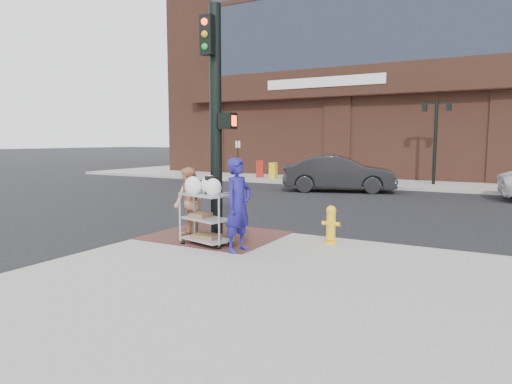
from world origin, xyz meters
The scene contains 13 objects.
ground centered at (0.00, 0.00, 0.00)m, with size 220.00×220.00×0.00m, color black.
brick_curb_ramp centered at (-0.60, 0.90, 0.16)m, with size 2.80×2.40×0.01m, color #532B26.
lamp_post centered at (2.00, 16.00, 2.62)m, with size 1.32×0.22×4.00m.
parking_sign centered at (-8.50, 15.00, 1.25)m, with size 0.05×0.05×2.20m, color black.
traffic_signal_pole centered at (-0.48, 0.77, 2.83)m, with size 0.61×0.51×5.00m.
woman_blue centered at (0.61, -0.11, 1.06)m, with size 0.66×0.43×1.81m, color navy.
pedestrian_tan centered at (-0.97, 0.41, 0.93)m, with size 0.76×0.59×1.56m, color tan.
sedan_dark centered at (-1.45, 12.07, 0.81)m, with size 1.71×4.91×1.62m, color black.
utility_cart centered at (-0.25, 0.04, 0.80)m, with size 1.14×0.81×1.43m.
fire_hydrant centered at (1.95, 1.38, 0.56)m, with size 0.38×0.26×0.80m.
newsbox_red centered at (-7.38, 15.59, 0.64)m, with size 0.41×0.37×0.98m, color #9D1911.
newsbox_yellow centered at (-6.40, 15.34, 0.60)m, with size 0.38×0.34×0.89m, color gold.
newsbox_blue centered at (-4.38, 15.05, 0.60)m, with size 0.38×0.34×0.90m, color #191BA7.
Camera 1 is at (5.07, -7.52, 2.29)m, focal length 32.00 mm.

